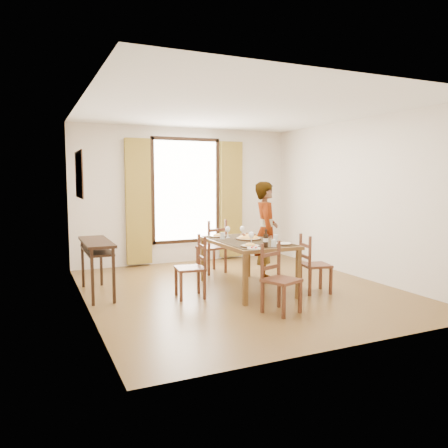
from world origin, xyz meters
name	(u,v)px	position (x,y,z in m)	size (l,w,h in m)	color
ground	(240,290)	(0.00, 0.00, 0.00)	(5.00, 5.00, 0.00)	brown
room_shell	(236,189)	(0.00, 0.13, 1.54)	(4.60, 5.10, 2.74)	silver
console_table	(96,248)	(-2.03, 0.60, 0.68)	(0.38, 1.20, 0.80)	black
dining_table	(247,245)	(0.11, -0.01, 0.69)	(0.96, 1.66, 0.76)	brown
chair_west	(192,269)	(-0.81, -0.10, 0.41)	(0.43, 0.43, 0.89)	brown
chair_north	(212,248)	(0.08, 1.28, 0.45)	(0.50, 0.50, 0.96)	brown
chair_south	(279,280)	(-0.05, -1.22, 0.41)	(0.51, 0.51, 0.89)	brown
chair_east	(314,266)	(0.92, -0.61, 0.41)	(0.45, 0.45, 0.87)	brown
man	(266,232)	(0.66, 0.36, 0.82)	(0.61, 0.71, 1.64)	gray
plate_sw	(250,245)	(-0.13, -0.57, 0.78)	(0.27, 0.27, 0.05)	silver
plate_se	(283,243)	(0.39, -0.58, 0.78)	(0.27, 0.27, 0.05)	silver
plate_nw	(218,235)	(-0.13, 0.55, 0.78)	(0.27, 0.27, 0.05)	silver
plate_ne	(248,234)	(0.39, 0.50, 0.78)	(0.27, 0.27, 0.05)	silver
pasta_platter	(248,236)	(0.18, 0.07, 0.81)	(0.40, 0.40, 0.10)	#CA5C19
caprese_plate	(254,248)	(-0.17, -0.78, 0.78)	(0.20, 0.20, 0.04)	silver
wine_glass_a	(251,238)	(-0.01, -0.38, 0.85)	(0.08, 0.08, 0.18)	white
wine_glass_b	(242,231)	(0.21, 0.36, 0.85)	(0.08, 0.08, 0.18)	white
wine_glass_c	(228,232)	(-0.03, 0.39, 0.85)	(0.08, 0.08, 0.18)	white
tumbler_a	(276,238)	(0.46, -0.28, 0.81)	(0.07, 0.07, 0.10)	silver
tumbler_b	(222,236)	(-0.17, 0.28, 0.81)	(0.07, 0.07, 0.10)	silver
tumbler_c	(274,243)	(0.16, -0.73, 0.81)	(0.07, 0.07, 0.10)	silver
wine_bottle	(266,238)	(0.04, -0.70, 0.88)	(0.07, 0.07, 0.25)	black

